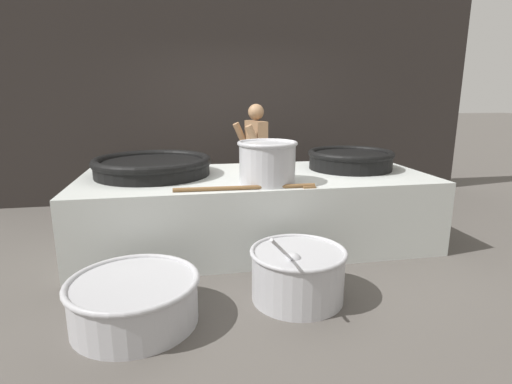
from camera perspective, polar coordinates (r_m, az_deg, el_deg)
ground_plane at (r=4.68m, az=-0.00°, el=-7.11°), size 60.00×60.00×0.00m
back_wall at (r=6.54m, az=-3.66°, el=14.69°), size 8.04×0.24×3.56m
hearth_platform at (r=4.55m, az=-0.00°, el=-2.43°), size 3.83×1.59×0.79m
giant_wok_near at (r=4.57m, az=-14.54°, el=3.71°), size 1.30×1.30×0.21m
giant_wok_far at (r=4.93m, az=13.33°, el=4.64°), size 1.02×1.02×0.22m
stock_pot at (r=3.98m, az=1.63°, el=4.37°), size 0.60×0.60×0.42m
stirring_paddle at (r=3.75m, az=-0.58°, el=0.65°), size 1.35×0.11×0.04m
cook at (r=5.50m, az=-0.09°, el=5.08°), size 0.43×0.61×1.55m
prep_bowl_vegetables at (r=3.38m, az=5.98°, el=-11.26°), size 0.80×0.94×0.75m
prep_bowl_meat at (r=3.18m, az=-16.99°, el=-14.32°), size 0.98×0.98×0.36m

